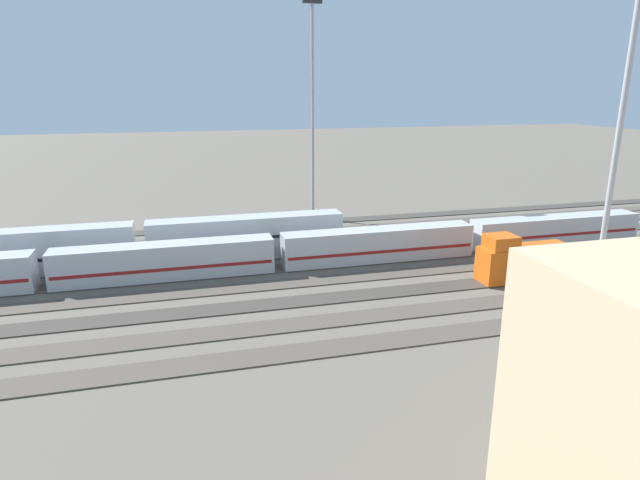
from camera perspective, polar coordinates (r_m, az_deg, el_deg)
The scene contains 15 objects.
ground_plane at distance 61.48m, azimuth -2.48°, elevation -2.94°, with size 400.00×400.00×0.00m, color #60594F.
track_bed_0 at distance 80.32m, azimuth -5.57°, elevation 1.60°, with size 140.00×2.80×0.12m, color #3D3833.
track_bed_1 at distance 75.55m, azimuth -4.94°, elevation 0.69°, with size 140.00×2.80×0.12m, color #4C443D.
track_bed_2 at distance 70.81m, azimuth -4.23°, elevation -0.35°, with size 140.00×2.80×0.12m, color #4C443D.
track_bed_3 at distance 66.11m, azimuth -3.42°, elevation -1.53°, with size 140.00×2.80×0.12m, color #3D3833.
track_bed_4 at distance 61.46m, azimuth -2.49°, elevation -2.89°, with size 140.00×2.80×0.12m, color #4C443D.
track_bed_5 at distance 56.87m, azimuth -1.40°, elevation -4.47°, with size 140.00×2.80×0.12m, color #4C443D.
track_bed_6 at distance 52.35m, azimuth -0.11°, elevation -6.32°, with size 140.00×2.80×0.12m, color #3D3833.
track_bed_7 at distance 47.93m, azimuth 1.43°, elevation -8.51°, with size 140.00×2.80×0.12m, color #4C443D.
track_bed_8 at distance 43.64m, azimuth 3.30°, elevation -11.14°, with size 140.00×2.80×0.12m, color #4C443D.
train_on_track_4 at distance 60.46m, azimuth -4.55°, elevation -1.33°, with size 95.60×3.06×3.80m.
train_on_track_6 at distance 60.87m, azimuth 20.62°, elevation -2.04°, with size 10.00×3.00×5.00m.
train_on_track_3 at distance 64.40m, azimuth -18.49°, elevation -0.46°, with size 47.20×3.06×5.00m.
light_mast_0 at distance 82.02m, azimuth -0.80°, elevation 16.14°, with size 2.80×0.70×32.40m.
light_mast_1 at distance 45.83m, azimuth 29.72°, elevation 14.05°, with size 2.80×0.70×32.13m.
Camera 1 is at (12.31, 56.83, 19.96)m, focal length 30.17 mm.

